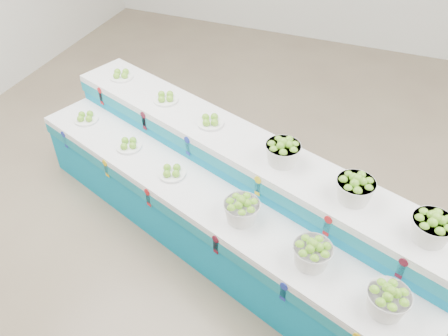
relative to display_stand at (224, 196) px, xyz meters
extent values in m
plane|color=#725D4B|center=(0.93, -0.10, -0.51)|extent=(10.00, 10.00, 0.00)
cylinder|color=white|center=(-1.77, 0.36, 0.26)|extent=(0.34, 0.34, 0.10)
cylinder|color=white|center=(-1.09, 0.11, 0.26)|extent=(0.34, 0.34, 0.10)
cylinder|color=white|center=(-0.49, -0.11, 0.26)|extent=(0.34, 0.34, 0.10)
cylinder|color=white|center=(-1.58, 0.87, 0.56)|extent=(0.34, 0.34, 0.10)
cylinder|color=white|center=(-0.90, 0.62, 0.56)|extent=(0.34, 0.34, 0.10)
cylinder|color=white|center=(-0.30, 0.40, 0.56)|extent=(0.34, 0.34, 0.10)
camera|label=1|loc=(1.19, -3.03, 3.12)|focal=37.41mm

